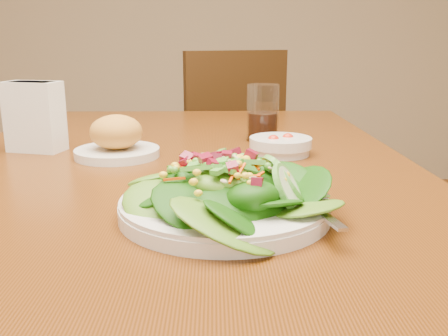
# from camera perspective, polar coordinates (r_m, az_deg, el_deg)

# --- Properties ---
(dining_table) EXTENTS (0.90, 1.40, 0.75)m
(dining_table) POSITION_cam_1_polar(r_m,az_deg,el_deg) (0.94, -5.65, -5.70)
(dining_table) COLOR #5C2C0F
(dining_table) RESTS_ON ground_plane
(chair_far) EXTENTS (0.56, 0.56, 0.93)m
(chair_far) POSITION_cam_1_polar(r_m,az_deg,el_deg) (2.05, -0.12, 1.05)
(chair_far) COLOR black
(chair_far) RESTS_ON ground_plane
(salad_plate) EXTENTS (0.28, 0.28, 0.08)m
(salad_plate) POSITION_cam_1_polar(r_m,az_deg,el_deg) (0.65, 0.89, -2.97)
(salad_plate) COLOR silver
(salad_plate) RESTS_ON dining_table
(bread_plate) EXTENTS (0.16, 0.16, 0.08)m
(bread_plate) POSITION_cam_1_polar(r_m,az_deg,el_deg) (0.99, -12.18, 3.17)
(bread_plate) COLOR silver
(bread_plate) RESTS_ON dining_table
(tomato_bowl) EXTENTS (0.12, 0.12, 0.04)m
(tomato_bowl) POSITION_cam_1_polar(r_m,az_deg,el_deg) (1.00, 6.47, 2.57)
(tomato_bowl) COLOR silver
(tomato_bowl) RESTS_ON dining_table
(drinking_glass) EXTENTS (0.07, 0.07, 0.13)m
(drinking_glass) POSITION_cam_1_polar(r_m,az_deg,el_deg) (1.13, 4.45, 5.86)
(drinking_glass) COLOR silver
(drinking_glass) RESTS_ON dining_table
(napkin_holder) EXTENTS (0.12, 0.09, 0.14)m
(napkin_holder) POSITION_cam_1_polar(r_m,az_deg,el_deg) (1.09, -20.84, 5.71)
(napkin_holder) COLOR white
(napkin_holder) RESTS_ON dining_table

